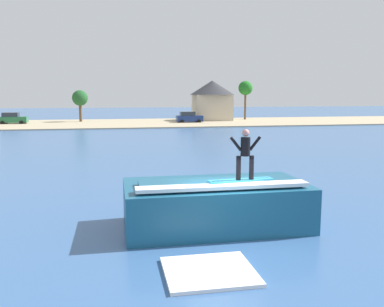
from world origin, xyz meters
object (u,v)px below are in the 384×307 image
car_near_shore (13,118)px  surfboard (241,180)px  tree_short_bushy (245,89)px  tree_tall_bare (80,99)px  wave_crest (216,204)px  surfer (245,152)px  house_gabled_white (212,98)px  car_far_shore (189,117)px

car_near_shore → surfboard: bearing=-70.2°
car_near_shore → tree_short_bushy: (38.09, 3.29, 4.60)m
tree_tall_bare → surfboard: bearing=-80.5°
wave_crest → tree_short_bushy: tree_short_bushy is taller
tree_tall_bare → surfer: bearing=-80.3°
house_gabled_white → tree_short_bushy: (6.24, 0.88, 1.61)m
car_far_shore → tree_tall_bare: 18.09m
house_gabled_white → tree_short_bushy: 6.50m
wave_crest → surfer: surfer is taller
tree_tall_bare → tree_short_bushy: (28.24, 0.39, 1.64)m
car_near_shore → tree_tall_bare: 10.68m
surfer → tree_tall_bare: (-9.61, 56.51, 1.14)m
surfboard → tree_short_bushy: (18.76, 56.85, 3.76)m
car_far_shore → car_near_shore: bearing=175.6°
car_far_shore → surfboard: bearing=-98.5°
surfboard → tree_tall_bare: bearing=99.5°
car_near_shore → tree_tall_bare: size_ratio=0.79×
car_near_shore → house_gabled_white: 32.08m
car_far_shore → tree_tall_bare: size_ratio=0.80×
wave_crest → tree_short_bushy: 59.69m
surfboard → surfer: surfer is taller
tree_tall_bare → tree_short_bushy: size_ratio=0.76×
surfer → house_gabled_white: 57.38m
car_far_shore → surfer: bearing=-98.3°
wave_crest → surfboard: (0.70, -0.63, 0.96)m
wave_crest → car_near_shore: bearing=109.4°
wave_crest → car_far_shore: (8.36, 50.86, 0.12)m
car_near_shore → tree_short_bushy: 38.51m
wave_crest → surfboard: size_ratio=2.77×
house_gabled_white → tree_tall_bare: (-22.00, 0.50, -0.03)m
car_far_shore → house_gabled_white: (4.87, 4.48, 2.99)m
surfboard → car_near_shore: (-19.33, 53.56, -0.84)m
wave_crest → surfboard: 1.34m
surfer → tree_short_bushy: (18.63, 56.90, 2.78)m
car_near_shore → wave_crest: bearing=-70.6°
wave_crest → surfboard: bearing=-41.7°
surfboard → car_near_shore: 56.95m
surfboard → house_gabled_white: bearing=77.4°
tree_short_bushy → surfer: bearing=-108.1°
tree_short_bushy → wave_crest: bearing=-109.1°
surfboard → car_far_shore: size_ratio=0.54×
house_gabled_white → tree_short_bushy: bearing=8.1°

